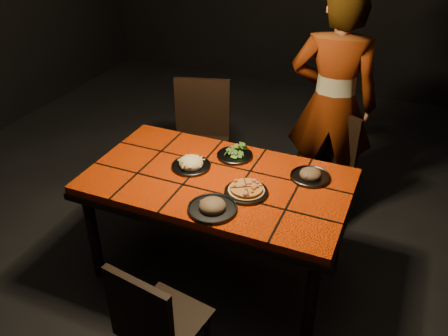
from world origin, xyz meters
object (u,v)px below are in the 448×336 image
at_px(plate_pizza, 246,191).
at_px(chair_far_right, 327,160).
at_px(diner, 332,105).
at_px(chair_near, 155,322).
at_px(chair_far_left, 201,133).
at_px(dining_table, 217,188).
at_px(plate_pasta, 191,164).

bearing_deg(plate_pizza, chair_far_right, 74.63).
xyz_separation_m(diner, plate_pizza, (-0.25, -1.13, -0.12)).
distance_m(chair_near, plate_pizza, 0.89).
height_order(chair_far_right, diner, diner).
height_order(chair_far_left, plate_pizza, chair_far_left).
height_order(dining_table, plate_pizza, plate_pizza).
bearing_deg(plate_pizza, dining_table, 159.02).
xyz_separation_m(chair_far_right, plate_pasta, (-0.70, -0.88, 0.28)).
distance_m(chair_near, diner, 2.05).
relative_size(dining_table, diner, 0.91).
xyz_separation_m(dining_table, plate_pizza, (0.22, -0.09, 0.10)).
height_order(diner, plate_pasta, diner).
xyz_separation_m(dining_table, chair_far_left, (-0.51, 0.81, -0.11)).
height_order(dining_table, plate_pasta, plate_pasta).
xyz_separation_m(chair_near, chair_far_left, (-0.57, 1.73, 0.09)).
relative_size(chair_near, plate_pizza, 2.82).
xyz_separation_m(chair_far_left, chair_far_right, (1.01, 0.11, -0.07)).
bearing_deg(chair_far_left, chair_near, -88.23).
height_order(diner, plate_pizza, diner).
bearing_deg(plate_pizza, chair_far_left, 129.02).
bearing_deg(dining_table, chair_far_right, 61.62).
distance_m(chair_near, plate_pasta, 1.04).
bearing_deg(plate_pasta, chair_far_right, 51.27).
distance_m(dining_table, plate_pizza, 0.26).
relative_size(chair_far_right, diner, 0.48).
distance_m(dining_table, chair_far_left, 0.97).
height_order(dining_table, chair_far_right, chair_far_right).
relative_size(chair_near, plate_pasta, 3.30).
height_order(dining_table, diner, diner).
xyz_separation_m(dining_table, chair_near, (0.07, -0.91, -0.20)).
height_order(chair_far_right, plate_pasta, chair_far_right).
bearing_deg(chair_far_right, chair_near, -78.88).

